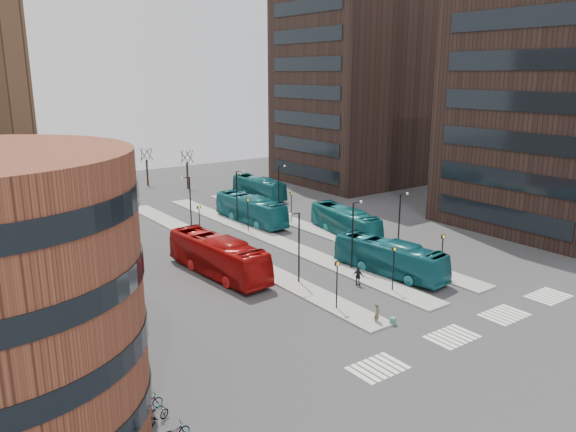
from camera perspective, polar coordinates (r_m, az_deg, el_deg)
ground at (r=39.10m, az=21.98°, el=-13.03°), size 160.00×160.00×0.00m
island_left at (r=57.00m, az=-6.70°, el=-3.32°), size 2.50×45.00×0.15m
island_mid at (r=60.01m, az=-1.71°, el=-2.31°), size 2.50×45.00×0.15m
island_right at (r=63.45m, az=2.77°, el=-1.40°), size 2.50×45.00×0.15m
suitcase at (r=40.97m, az=10.61°, el=-10.46°), size 0.52×0.47×0.54m
red_bus at (r=49.65m, az=-7.13°, el=-4.05°), size 3.77×12.45×3.42m
teal_bus_a at (r=50.22m, az=10.29°, el=-4.18°), size 3.92×11.16×3.04m
teal_bus_b at (r=66.45m, az=-3.81°, el=0.69°), size 3.04×11.63×3.22m
teal_bus_c at (r=61.65m, az=5.83°, el=-0.55°), size 4.10×11.05×3.01m
teal_bus_d at (r=79.91m, az=-2.98°, el=2.92°), size 2.52×10.48×2.91m
traveller at (r=40.76m, az=9.05°, el=-9.76°), size 0.67×0.58×1.54m
commuter_a at (r=46.81m, az=-2.81°, el=-6.15°), size 1.05×0.93×1.82m
commuter_b at (r=47.43m, az=7.15°, el=-6.10°), size 0.74×1.02×1.61m
commuter_c at (r=49.32m, az=10.21°, el=-5.36°), size 1.00×1.25×1.68m
bicycle_mid at (r=30.90m, az=-13.11°, el=-19.13°), size 1.53×0.89×0.88m
bicycle_far at (r=31.97m, az=-14.13°, el=-17.94°), size 1.73×0.63×0.90m
crosswalk_stripes at (r=42.35m, az=18.66°, el=-10.54°), size 22.35×2.40×0.01m
tower_near at (r=70.82m, az=26.21°, el=11.08°), size 20.12×20.00×30.00m
tower_far at (r=91.92m, az=6.84°, el=12.85°), size 20.12×20.00×30.00m
sign_poles at (r=53.71m, az=2.15°, el=-1.74°), size 12.45×22.12×3.65m
lamp_posts at (r=57.86m, az=-0.09°, el=0.65°), size 14.04×20.24×6.12m
bare_trees at (r=87.92m, az=-13.51°, el=4.44°), size 10.97×8.14×5.90m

